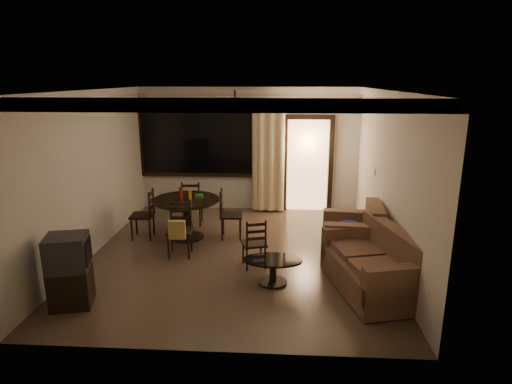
# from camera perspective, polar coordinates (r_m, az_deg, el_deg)

# --- Properties ---
(ground) EXTENTS (5.50, 5.50, 0.00)m
(ground) POSITION_cam_1_polar(r_m,az_deg,el_deg) (7.56, -2.57, -8.32)
(ground) COLOR #7F6651
(ground) RESTS_ON ground
(room_shell) EXTENTS (5.50, 6.70, 5.50)m
(room_shell) POSITION_cam_1_polar(r_m,az_deg,el_deg) (8.75, 2.40, 7.36)
(room_shell) COLOR beige
(room_shell) RESTS_ON ground
(dining_table) EXTENTS (1.25, 1.25, 1.00)m
(dining_table) POSITION_cam_1_polar(r_m,az_deg,el_deg) (8.22, -9.25, -2.01)
(dining_table) COLOR black
(dining_table) RESTS_ON ground
(dining_chair_west) EXTENTS (0.45, 0.45, 0.95)m
(dining_chair_west) POSITION_cam_1_polar(r_m,az_deg,el_deg) (8.49, -14.77, -4.13)
(dining_chair_west) COLOR black
(dining_chair_west) RESTS_ON ground
(dining_chair_east) EXTENTS (0.45, 0.45, 0.95)m
(dining_chair_east) POSITION_cam_1_polar(r_m,az_deg,el_deg) (8.24, -3.39, -4.23)
(dining_chair_east) COLOR black
(dining_chair_east) RESTS_ON ground
(dining_chair_south) EXTENTS (0.45, 0.50, 0.95)m
(dining_chair_south) POSITION_cam_1_polar(r_m,az_deg,el_deg) (7.52, -10.12, -6.17)
(dining_chair_south) COLOR black
(dining_chair_south) RESTS_ON ground
(dining_chair_north) EXTENTS (0.45, 0.45, 0.95)m
(dining_chair_north) POSITION_cam_1_polar(r_m,az_deg,el_deg) (9.06, -8.45, -2.57)
(dining_chair_north) COLOR black
(dining_chair_north) RESTS_ON ground
(tv_cabinet) EXTENTS (0.62, 0.58, 1.00)m
(tv_cabinet) POSITION_cam_1_polar(r_m,az_deg,el_deg) (6.31, -23.61, -9.60)
(tv_cabinet) COLOR black
(tv_cabinet) RESTS_ON ground
(sofa) EXTENTS (1.28, 1.87, 0.91)m
(sofa) POSITION_cam_1_polar(r_m,az_deg,el_deg) (6.47, 15.51, -9.55)
(sofa) COLOR #492822
(sofa) RESTS_ON ground
(armchair) EXTENTS (1.02, 1.02, 0.95)m
(armchair) POSITION_cam_1_polar(r_m,az_deg,el_deg) (7.42, 13.08, -5.91)
(armchair) COLOR #492822
(armchair) RESTS_ON ground
(coffee_table) EXTENTS (0.88, 0.53, 0.39)m
(coffee_table) POSITION_cam_1_polar(r_m,az_deg,el_deg) (6.48, 2.28, -9.97)
(coffee_table) COLOR black
(coffee_table) RESTS_ON ground
(side_chair) EXTENTS (0.46, 0.46, 0.84)m
(side_chair) POSITION_cam_1_polar(r_m,az_deg,el_deg) (7.01, -0.24, -8.03)
(side_chair) COLOR black
(side_chair) RESTS_ON ground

